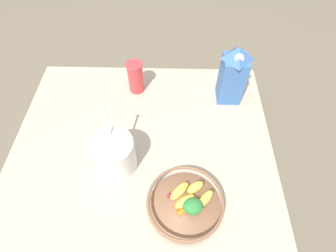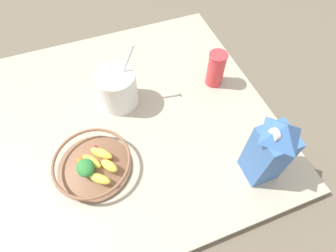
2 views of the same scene
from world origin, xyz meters
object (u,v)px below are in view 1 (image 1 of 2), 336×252
Objects in this scene: fruit_bowl at (186,203)px; drinking_cup at (136,77)px; yogurt_tub at (114,153)px; milk_carton at (233,74)px.

fruit_bowl is 1.70× the size of drinking_cup.
yogurt_tub is at bearing 148.46° from fruit_bowl.
yogurt_tub is at bearing -141.67° from milk_carton.
drinking_cup is (-0.20, 0.52, 0.04)m from fruit_bowl.
milk_carton is 1.11× the size of yogurt_tub.
drinking_cup is (0.03, 0.37, -0.00)m from yogurt_tub.
drinking_cup is (-0.39, 0.04, -0.05)m from milk_carton.
yogurt_tub is 1.63× the size of drinking_cup.
milk_carton is at bearing 38.33° from yogurt_tub.
milk_carton reaches higher than yogurt_tub.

